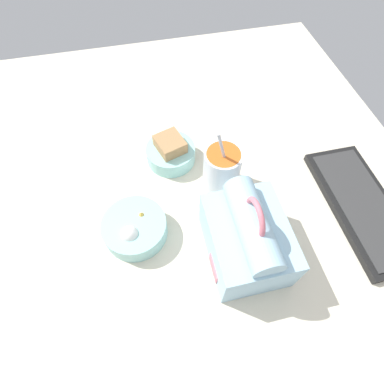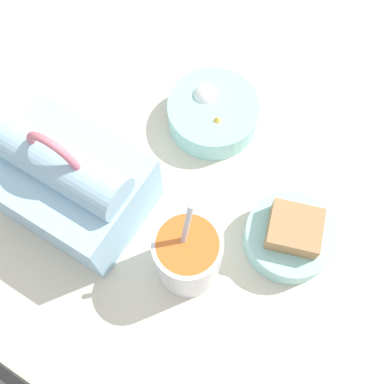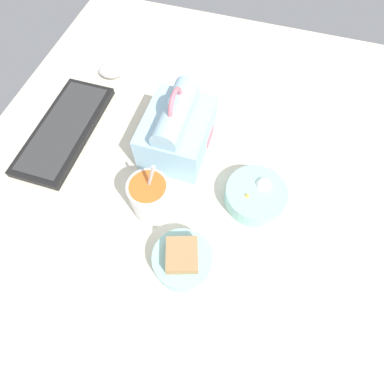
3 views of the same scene
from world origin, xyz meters
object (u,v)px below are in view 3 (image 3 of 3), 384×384
(keyboard, at_px, (65,129))
(bento_bowl_sandwich, at_px, (182,259))
(lunch_bag, at_px, (177,130))
(computer_mouse, at_px, (110,70))
(bento_bowl_snacks, at_px, (255,195))
(soup_cup, at_px, (151,198))

(keyboard, height_order, bento_bowl_sandwich, bento_bowl_sandwich)
(lunch_bag, relative_size, bento_bowl_sandwich, 1.54)
(keyboard, xyz_separation_m, computer_mouse, (0.23, -0.03, 0.00))
(bento_bowl_snacks, bearing_deg, lunch_bag, 66.81)
(bento_bowl_sandwich, distance_m, computer_mouse, 0.61)
(bento_bowl_sandwich, bearing_deg, bento_bowl_snacks, -31.06)
(soup_cup, bearing_deg, bento_bowl_snacks, -67.63)
(lunch_bag, xyz_separation_m, bento_bowl_sandwich, (-0.28, -0.10, -0.04))
(bento_bowl_snacks, bearing_deg, keyboard, 84.12)
(bento_bowl_sandwich, relative_size, computer_mouse, 1.72)
(keyboard, height_order, soup_cup, soup_cup)
(bento_bowl_snacks, height_order, computer_mouse, bento_bowl_snacks)
(bento_bowl_snacks, xyz_separation_m, computer_mouse, (0.29, 0.49, -0.01))
(soup_cup, xyz_separation_m, computer_mouse, (0.38, 0.27, -0.04))
(bento_bowl_sandwich, height_order, computer_mouse, bento_bowl_sandwich)
(bento_bowl_snacks, bearing_deg, computer_mouse, 59.64)
(soup_cup, height_order, bento_bowl_sandwich, soup_cup)
(soup_cup, distance_m, computer_mouse, 0.47)
(lunch_bag, relative_size, bento_bowl_snacks, 1.37)
(soup_cup, relative_size, computer_mouse, 2.55)
(keyboard, bearing_deg, computer_mouse, -6.93)
(soup_cup, relative_size, bento_bowl_snacks, 1.32)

